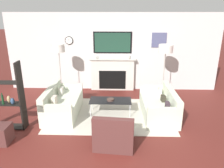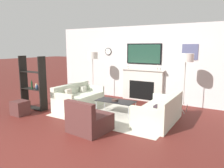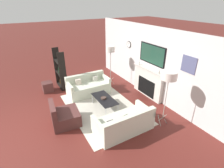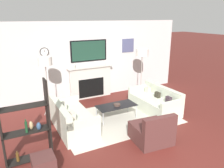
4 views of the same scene
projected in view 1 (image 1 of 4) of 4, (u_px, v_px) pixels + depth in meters
The scene contains 11 objects.
fireplace_wall at pixel (113, 56), 7.69m from camera, with size 7.43×0.28×2.70m.
area_rug at pixel (110, 114), 6.10m from camera, with size 3.32×2.20×0.01m.
couch_left at pixel (62, 104), 6.05m from camera, with size 0.83×1.67×0.76m.
couch_right at pixel (160, 106), 5.98m from camera, with size 0.86×1.71×0.73m.
armchair at pixel (114, 134), 4.67m from camera, with size 0.90×0.89×0.77m.
coffee_table at pixel (111, 101), 6.04m from camera, with size 1.15×0.54×0.40m.
decorative_bowl at pixel (110, 100), 5.98m from camera, with size 0.20×0.20×0.06m.
floor_lamp_left at pixel (59, 49), 6.80m from camera, with size 0.38×0.38×1.77m.
floor_lamp_right at pixel (166, 49), 6.70m from camera, with size 0.44×0.44×1.77m.
shelf_unit at pixel (4, 99), 5.18m from camera, with size 0.93×0.28×1.67m.
ottoman at pixel (1, 134), 4.75m from camera, with size 0.41×0.41×0.41m.
Camera 1 is at (0.21, -2.81, 2.78)m, focal length 35.00 mm.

